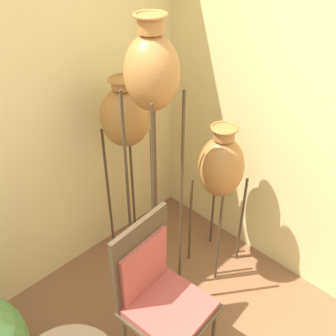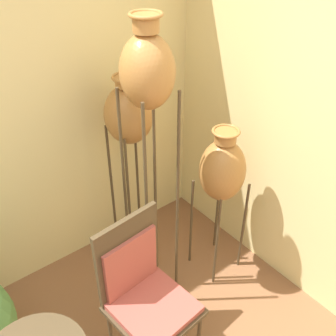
{
  "view_description": "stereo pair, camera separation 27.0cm",
  "coord_description": "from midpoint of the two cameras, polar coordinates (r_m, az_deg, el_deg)",
  "views": [
    {
      "loc": [
        -0.55,
        -0.48,
        2.5
      ],
      "look_at": [
        1.04,
        1.08,
        0.96
      ],
      "focal_mm": 42.0,
      "sensor_mm": 36.0,
      "label": 1
    },
    {
      "loc": [
        -0.35,
        -0.67,
        2.5
      ],
      "look_at": [
        1.04,
        1.08,
        0.96
      ],
      "focal_mm": 42.0,
      "sensor_mm": 36.0,
      "label": 2
    }
  ],
  "objects": [
    {
      "name": "chair",
      "position": [
        2.42,
        -4.78,
        -17.44
      ],
      "size": [
        0.5,
        0.51,
        1.06
      ],
      "rotation": [
        0.0,
        0.0,
        0.09
      ],
      "color": "#473823",
      "rests_on": "ground_plane"
    },
    {
      "name": "vase_stand_tall",
      "position": [
        2.18,
        -5.96,
        12.46
      ],
      "size": [
        0.31,
        0.31,
        2.03
      ],
      "color": "#473823",
      "rests_on": "ground_plane"
    },
    {
      "name": "vase_stand_medium",
      "position": [
        2.7,
        -9.07,
        6.94
      ],
      "size": [
        0.34,
        0.34,
        1.56
      ],
      "color": "#473823",
      "rests_on": "ground_plane"
    },
    {
      "name": "vase_stand_short",
      "position": [
        2.78,
        4.95,
        0.03
      ],
      "size": [
        0.33,
        0.33,
        1.25
      ],
      "color": "#473823",
      "rests_on": "ground_plane"
    }
  ]
}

